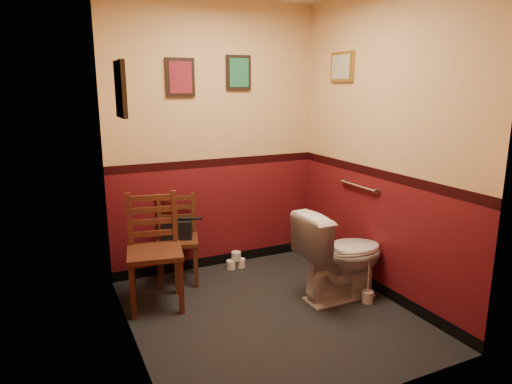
{
  "coord_description": "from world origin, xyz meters",
  "views": [
    {
      "loc": [
        -1.61,
        -3.13,
        1.87
      ],
      "look_at": [
        0.0,
        0.25,
        1.0
      ],
      "focal_mm": 32.0,
      "sensor_mm": 36.0,
      "label": 1
    }
  ],
  "objects": [
    {
      "name": "framed_print_back_b",
      "position": [
        0.25,
        1.18,
        2.0
      ],
      "size": [
        0.26,
        0.04,
        0.34
      ],
      "color": "black",
      "rests_on": "wall_back"
    },
    {
      "name": "wall_front",
      "position": [
        0.0,
        -1.2,
        1.35
      ],
      "size": [
        2.2,
        0.0,
        2.7
      ],
      "primitive_type": "cube",
      "rotation": [
        -1.57,
        0.0,
        0.0
      ],
      "color": "#5B1016",
      "rests_on": "ground"
    },
    {
      "name": "framed_print_back_a",
      "position": [
        -0.35,
        1.18,
        1.95
      ],
      "size": [
        0.28,
        0.04,
        0.36
      ],
      "color": "black",
      "rests_on": "wall_back"
    },
    {
      "name": "wall_left",
      "position": [
        -1.1,
        0.0,
        1.35
      ],
      "size": [
        0.0,
        2.4,
        2.7
      ],
      "primitive_type": "cube",
      "rotation": [
        1.57,
        0.0,
        1.57
      ],
      "color": "#5B1016",
      "rests_on": "ground"
    },
    {
      "name": "wall_right",
      "position": [
        1.1,
        0.0,
        1.35
      ],
      "size": [
        0.0,
        2.4,
        2.7
      ],
      "primitive_type": "cube",
      "rotation": [
        1.57,
        0.0,
        -1.57
      ],
      "color": "#5B1016",
      "rests_on": "ground"
    },
    {
      "name": "toilet",
      "position": [
        0.72,
        -0.0,
        0.4
      ],
      "size": [
        0.82,
        0.46,
        0.8
      ],
      "primitive_type": "imported",
      "rotation": [
        0.0,
        0.0,
        1.58
      ],
      "color": "white",
      "rests_on": "floor"
    },
    {
      "name": "wall_back",
      "position": [
        0.0,
        1.2,
        1.35
      ],
      "size": [
        2.2,
        0.0,
        2.7
      ],
      "primitive_type": "cube",
      "rotation": [
        1.57,
        0.0,
        0.0
      ],
      "color": "#5B1016",
      "rests_on": "ground"
    },
    {
      "name": "toilet_brush",
      "position": [
        0.88,
        -0.19,
        0.06
      ],
      "size": [
        0.1,
        0.1,
        0.37
      ],
      "color": "silver",
      "rests_on": "floor"
    },
    {
      "name": "handbag",
      "position": [
        -0.5,
        0.97,
        0.53
      ],
      "size": [
        0.32,
        0.24,
        0.21
      ],
      "rotation": [
        0.0,
        0.0,
        -0.39
      ],
      "color": "black",
      "rests_on": "chair_right"
    },
    {
      "name": "grab_bar",
      "position": [
        1.07,
        0.25,
        0.95
      ],
      "size": [
        0.05,
        0.56,
        0.06
      ],
      "color": "silver",
      "rests_on": "wall_right"
    },
    {
      "name": "floor",
      "position": [
        0.0,
        0.0,
        0.0
      ],
      "size": [
        2.2,
        2.4,
        0.0
      ],
      "primitive_type": "cube",
      "color": "black",
      "rests_on": "ground"
    },
    {
      "name": "framed_print_right",
      "position": [
        1.08,
        0.6,
        2.05
      ],
      "size": [
        0.04,
        0.34,
        0.28
      ],
      "color": "olive",
      "rests_on": "wall_right"
    },
    {
      "name": "framed_print_left",
      "position": [
        -1.08,
        0.1,
        1.85
      ],
      "size": [
        0.04,
        0.3,
        0.38
      ],
      "color": "black",
      "rests_on": "wall_left"
    },
    {
      "name": "chair_right",
      "position": [
        -0.49,
        1.0,
        0.42
      ],
      "size": [
        0.49,
        0.49,
        0.84
      ],
      "rotation": [
        0.0,
        0.0,
        -0.29
      ],
      "color": "#592B1A",
      "rests_on": "floor"
    },
    {
      "name": "tp_stack",
      "position": [
        0.14,
        1.03,
        0.07
      ],
      "size": [
        0.21,
        0.11,
        0.18
      ],
      "color": "silver",
      "rests_on": "floor"
    },
    {
      "name": "chair_left",
      "position": [
        -0.81,
        0.59,
        0.49
      ],
      "size": [
        0.53,
        0.53,
        0.98
      ],
      "rotation": [
        0.0,
        0.0,
        -0.19
      ],
      "color": "#592B1A",
      "rests_on": "floor"
    }
  ]
}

